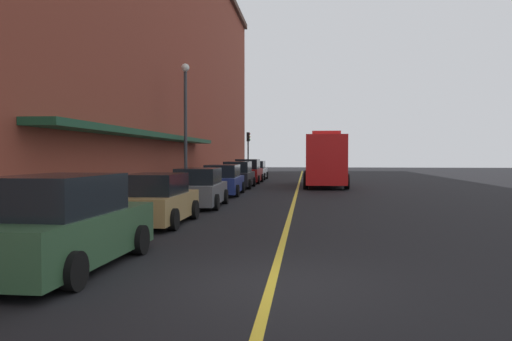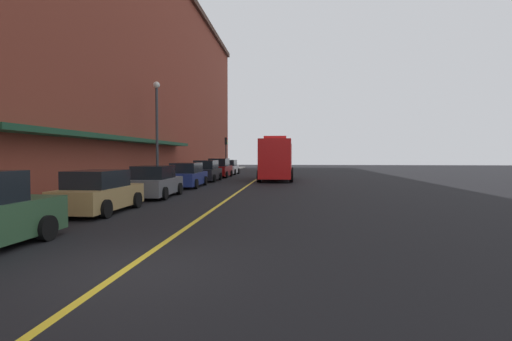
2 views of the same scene
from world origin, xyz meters
TOP-DOWN VIEW (x-y plane):
  - ground_plane at (0.00, 25.00)m, footprint 112.00×112.00m
  - sidewalk_left at (-6.20, 25.00)m, footprint 2.40×70.00m
  - lane_center_stripe at (0.00, 25.00)m, footprint 0.16×70.00m
  - brick_building_left at (-12.35, 24.00)m, footprint 11.07×64.00m
  - parked_car_0 at (-3.95, 0.61)m, footprint 2.13×4.80m
  - parked_car_1 at (-4.05, 6.80)m, footprint 1.95×4.21m
  - parked_car_2 at (-3.86, 12.11)m, footprint 2.09×4.37m
  - parked_car_3 at (-3.92, 18.47)m, footprint 2.13×4.95m
  - parked_car_4 at (-3.91, 24.39)m, footprint 2.00×4.57m
  - parked_car_5 at (-3.92, 30.13)m, footprint 2.10×4.32m
  - parked_car_6 at (-3.93, 35.85)m, footprint 1.98×4.45m
  - fire_truck at (1.83, 26.73)m, footprint 2.91×9.13m
  - parking_meter_0 at (-5.35, 25.16)m, footprint 0.14×0.18m
  - parking_meter_1 at (-5.35, 34.86)m, footprint 0.14×0.18m
  - street_lamp_left at (-5.95, 18.33)m, footprint 0.44×0.44m
  - traffic_light_near at (-5.29, 41.93)m, footprint 0.38×0.36m

SIDE VIEW (x-z plane):
  - ground_plane at x=0.00m, z-range 0.00..0.00m
  - lane_center_stripe at x=0.00m, z-range 0.00..0.01m
  - sidewalk_left at x=-6.20m, z-range 0.00..0.15m
  - parked_car_1 at x=-4.05m, z-range -0.05..1.54m
  - parked_car_2 at x=-3.86m, z-range -0.05..1.57m
  - parked_car_6 at x=-3.93m, z-range -0.05..1.59m
  - parked_car_3 at x=-3.92m, z-range -0.05..1.59m
  - parked_car_4 at x=-3.91m, z-range -0.06..1.68m
  - parked_car_0 at x=-3.95m, z-range -0.06..1.73m
  - parked_car_5 at x=-3.92m, z-range -0.07..1.78m
  - parking_meter_0 at x=-5.35m, z-range 0.39..1.72m
  - parking_meter_1 at x=-5.35m, z-range 0.39..1.72m
  - fire_truck at x=1.83m, z-range -0.08..3.59m
  - traffic_light_near at x=-5.29m, z-range 1.01..5.31m
  - street_lamp_left at x=-5.95m, z-range 0.93..7.87m
  - brick_building_left at x=-12.35m, z-range 0.01..18.86m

